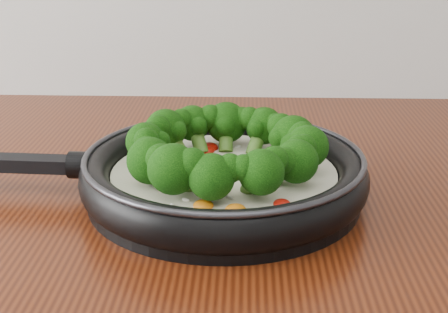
{
  "coord_description": "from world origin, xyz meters",
  "views": [
    {
      "loc": [
        -0.1,
        0.4,
        1.19
      ],
      "look_at": [
        -0.13,
        1.05,
        0.95
      ],
      "focal_mm": 50.26,
      "sensor_mm": 36.0,
      "label": 1
    }
  ],
  "objects": [
    {
      "name": "skillet",
      "position": [
        -0.13,
        1.05,
        0.94
      ],
      "size": [
        0.51,
        0.34,
        0.09
      ],
      "color": "black",
      "rests_on": "counter"
    }
  ]
}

